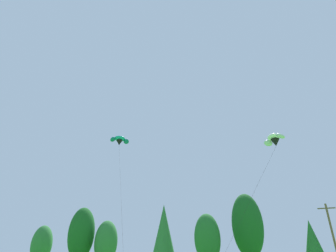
% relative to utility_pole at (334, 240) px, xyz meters
% --- Properties ---
extents(treeline_tree_a, '(4.73, 4.73, 10.84)m').
position_rel_utility_pole_xyz_m(treeline_tree_a, '(-58.41, 15.21, 1.38)').
color(treeline_tree_a, '#472D19').
rests_on(treeline_tree_a, ground_plane).
extents(treeline_tree_b, '(5.50, 5.50, 13.70)m').
position_rel_utility_pole_xyz_m(treeline_tree_b, '(-45.56, 11.52, 3.11)').
color(treeline_tree_b, '#472D19').
rests_on(treeline_tree_b, ground_plane).
extents(treeline_tree_c, '(4.71, 4.71, 10.79)m').
position_rel_utility_pole_xyz_m(treeline_tree_c, '(-39.77, 12.00, 1.34)').
color(treeline_tree_c, '#472D19').
rests_on(treeline_tree_c, ground_plane).
extents(treeline_tree_d, '(4.70, 4.70, 14.08)m').
position_rel_utility_pole_xyz_m(treeline_tree_d, '(-28.30, 15.34, 3.64)').
color(treeline_tree_d, '#472D19').
rests_on(treeline_tree_d, ground_plane).
extents(treeline_tree_e, '(4.79, 4.79, 11.08)m').
position_rel_utility_pole_xyz_m(treeline_tree_e, '(-18.48, 11.21, 1.52)').
color(treeline_tree_e, '#472D19').
rests_on(treeline_tree_e, ground_plane).
extents(treeline_tree_f, '(5.89, 5.89, 15.16)m').
position_rel_utility_pole_xyz_m(treeline_tree_f, '(-11.22, 15.04, 4.00)').
color(treeline_tree_f, '#472D19').
rests_on(treeline_tree_f, ground_plane).
extents(treeline_tree_g, '(3.70, 3.70, 9.53)m').
position_rel_utility_pole_xyz_m(treeline_tree_g, '(-0.60, 13.61, 0.78)').
color(treeline_tree_g, '#472D19').
rests_on(treeline_tree_g, ground_plane).
extents(utility_pole, '(2.20, 0.26, 9.84)m').
position_rel_utility_pole_xyz_m(utility_pole, '(0.00, 0.00, 0.00)').
color(utility_pole, brown).
rests_on(utility_pole, ground_plane).
extents(parafoil_kite_high_teal, '(12.40, 18.68, 22.25)m').
position_rel_utility_pole_xyz_m(parafoil_kite_high_teal, '(-31.67, -0.96, 17.80)').
color(parafoil_kite_high_teal, teal).
extents(parafoil_kite_mid_white, '(8.49, 10.06, 15.19)m').
position_rel_utility_pole_xyz_m(parafoil_kite_mid_white, '(-5.83, -9.91, 10.86)').
color(parafoil_kite_mid_white, white).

